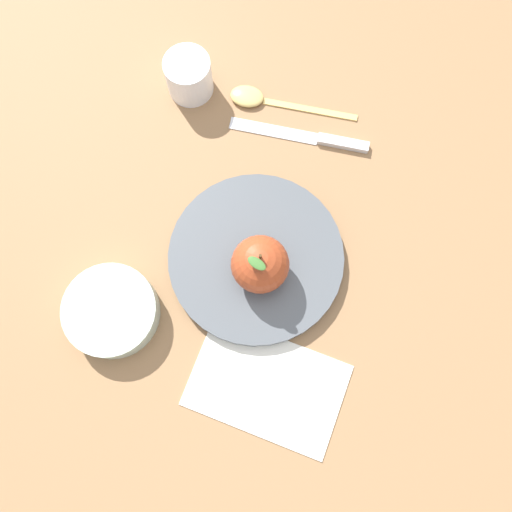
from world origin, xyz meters
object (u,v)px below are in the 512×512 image
at_px(apple, 260,264).
at_px(knife, 312,137).
at_px(side_bowl, 111,311).
at_px(cup, 189,75).
at_px(spoon, 262,99).
at_px(dinner_plate, 256,258).
at_px(linen_napkin, 267,385).

height_order(apple, knife, apple).
relative_size(side_bowl, cup, 1.83).
distance_m(apple, knife, 0.21).
xyz_separation_m(knife, spoon, (-0.02, -0.09, 0.00)).
xyz_separation_m(dinner_plate, spoon, (-0.22, -0.09, -0.01)).
xyz_separation_m(side_bowl, spoon, (-0.36, 0.05, -0.02)).
xyz_separation_m(side_bowl, cup, (-0.34, -0.05, 0.01)).
bearing_deg(spoon, apple, 23.71).
xyz_separation_m(spoon, linen_napkin, (0.36, 0.17, -0.00)).
distance_m(side_bowl, spoon, 0.36).
bearing_deg(cup, linen_napkin, 38.91).
bearing_deg(linen_napkin, side_bowl, -90.29).
bearing_deg(apple, dinner_plate, -140.82).
height_order(dinner_plate, cup, cup).
bearing_deg(cup, apple, 44.24).
distance_m(knife, linen_napkin, 0.35).
distance_m(dinner_plate, linen_napkin, 0.16).
bearing_deg(spoon, linen_napkin, 25.28).
bearing_deg(side_bowl, knife, 157.92).
bearing_deg(side_bowl, cup, -170.80).
height_order(dinner_plate, apple, apple).
xyz_separation_m(apple, side_bowl, (0.13, -0.15, -0.03)).
distance_m(side_bowl, linen_napkin, 0.22).
bearing_deg(apple, knife, -176.11).
distance_m(side_bowl, knife, 0.36).
bearing_deg(knife, dinner_plate, 0.49).
bearing_deg(apple, side_bowl, -49.89).
bearing_deg(dinner_plate, apple, 39.18).
height_order(side_bowl, spoon, side_bowl).
bearing_deg(knife, linen_napkin, 13.72).
bearing_deg(knife, cup, -90.46).
distance_m(spoon, linen_napkin, 0.40).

